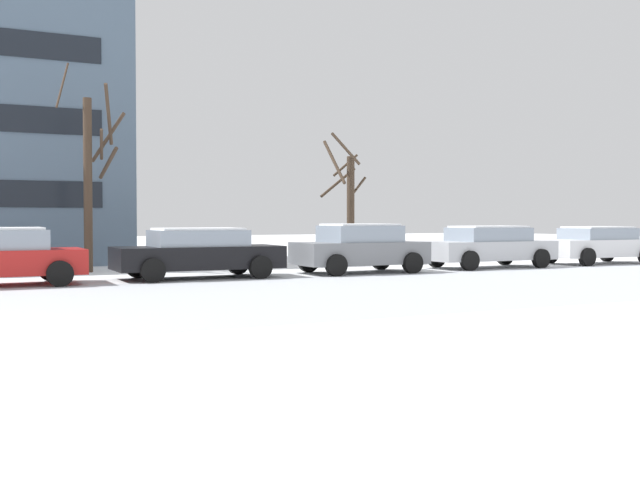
% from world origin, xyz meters
% --- Properties ---
extents(parked_car_red, '(3.93, 2.09, 1.44)m').
position_xyz_m(parked_car_red, '(2.30, 8.37, 0.74)').
color(parked_car_red, red).
rests_on(parked_car_red, ground).
extents(parked_car_black, '(4.59, 2.05, 1.40)m').
position_xyz_m(parked_car_black, '(7.38, 8.48, 0.72)').
color(parked_car_black, black).
rests_on(parked_car_black, ground).
extents(parked_car_gray, '(4.01, 2.09, 1.51)m').
position_xyz_m(parked_car_gray, '(12.45, 8.35, 0.76)').
color(parked_car_gray, slate).
rests_on(parked_car_gray, ground).
extents(parked_car_silver, '(4.56, 2.05, 1.42)m').
position_xyz_m(parked_car_silver, '(17.53, 8.52, 0.73)').
color(parked_car_silver, silver).
rests_on(parked_car_silver, ground).
extents(parked_car_white, '(4.47, 2.03, 1.37)m').
position_xyz_m(parked_car_white, '(22.60, 8.53, 0.71)').
color(parked_car_white, white).
rests_on(parked_car_white, ground).
extents(tree_far_right, '(1.61, 1.75, 4.78)m').
position_xyz_m(tree_far_right, '(14.30, 12.48, 2.30)').
color(tree_far_right, '#423326').
rests_on(tree_far_right, ground).
extents(tree_far_left, '(2.11, 1.96, 6.58)m').
position_xyz_m(tree_far_left, '(5.12, 12.28, 3.01)').
color(tree_far_left, '#423326').
rests_on(tree_far_left, ground).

